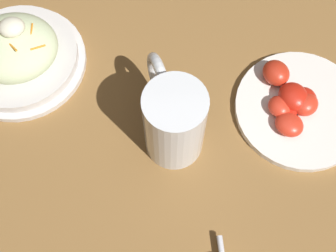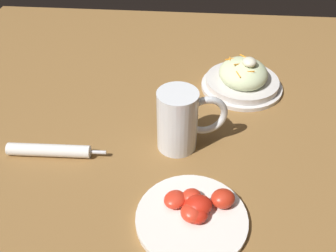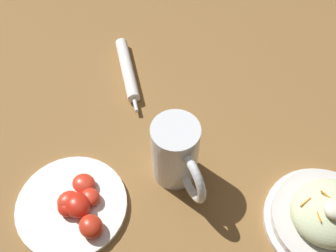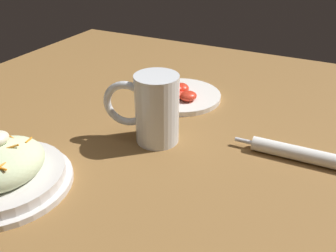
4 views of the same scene
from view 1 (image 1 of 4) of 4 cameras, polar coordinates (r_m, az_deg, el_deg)
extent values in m
plane|color=olive|center=(0.73, -2.22, -4.22)|extent=(1.43, 1.43, 0.00)
cylinder|color=silver|center=(0.84, -17.55, 7.50)|extent=(0.22, 0.22, 0.01)
cylinder|color=silver|center=(0.83, -17.83, 8.03)|extent=(0.20, 0.20, 0.02)
ellipsoid|color=beige|center=(0.80, -18.39, 9.05)|extent=(0.14, 0.13, 0.07)
cylinder|color=orange|center=(0.79, -19.85, 11.38)|extent=(0.02, 0.03, 0.01)
cylinder|color=orange|center=(0.78, -16.32, 11.25)|extent=(0.00, 0.02, 0.01)
cylinder|color=orange|center=(0.76, -15.60, 9.24)|extent=(0.02, 0.01, 0.01)
cylinder|color=orange|center=(0.77, -18.50, 9.20)|extent=(0.02, 0.02, 0.01)
ellipsoid|color=#EFEACC|center=(0.78, -18.55, 11.36)|extent=(0.04, 0.04, 0.02)
cylinder|color=white|center=(0.67, 0.80, 0.26)|extent=(0.09, 0.09, 0.15)
cylinder|color=gold|center=(0.69, 0.78, -0.40)|extent=(0.08, 0.08, 0.10)
cylinder|color=white|center=(0.64, 0.85, 1.75)|extent=(0.08, 0.08, 0.01)
torus|color=white|center=(0.69, -0.91, 5.03)|extent=(0.04, 0.10, 0.10)
cylinder|color=silver|center=(0.68, 6.51, -14.66)|extent=(0.01, 0.04, 0.01)
cylinder|color=white|center=(0.79, 15.83, 1.99)|extent=(0.21, 0.21, 0.01)
ellipsoid|color=red|center=(0.78, 16.40, 3.29)|extent=(0.05, 0.05, 0.02)
ellipsoid|color=red|center=(0.75, 14.58, 0.19)|extent=(0.06, 0.06, 0.02)
ellipsoid|color=red|center=(0.77, 15.08, 3.43)|extent=(0.06, 0.06, 0.03)
ellipsoid|color=red|center=(0.77, 16.40, 2.57)|extent=(0.06, 0.06, 0.03)
ellipsoid|color=red|center=(0.76, 13.44, 2.29)|extent=(0.05, 0.05, 0.02)
ellipsoid|color=red|center=(0.78, 13.05, 6.34)|extent=(0.06, 0.06, 0.03)
ellipsoid|color=red|center=(0.77, 15.04, 2.58)|extent=(0.05, 0.04, 0.02)
camera|label=2|loc=(0.75, 70.68, 22.50)|focal=40.46mm
camera|label=3|loc=(0.68, 17.52, 69.33)|focal=44.10mm
camera|label=4|loc=(0.59, -64.51, -16.76)|focal=36.70mm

